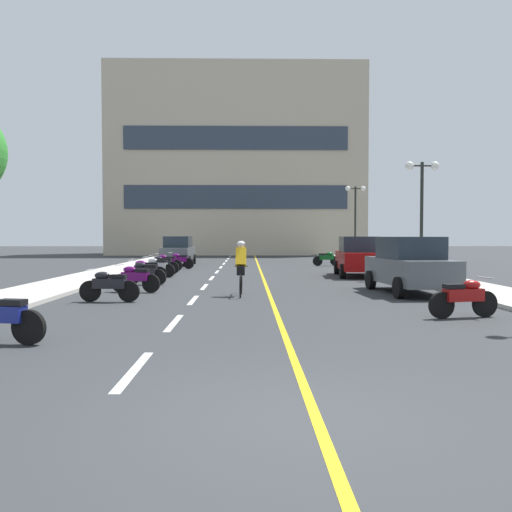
{
  "coord_description": "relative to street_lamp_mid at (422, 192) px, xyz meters",
  "views": [
    {
      "loc": [
        -0.45,
        -5.25,
        1.84
      ],
      "look_at": [
        -0.09,
        16.22,
        1.04
      ],
      "focal_mm": 37.36,
      "sensor_mm": 36.0,
      "label": 1
    }
  ],
  "objects": [
    {
      "name": "lane_dash_2",
      "position": [
        -9.05,
        -7.53,
        -3.74
      ],
      "size": [
        0.14,
        2.2,
        0.01
      ],
      "primitive_type": "cube",
      "color": "silver",
      "rests_on": "ground"
    },
    {
      "name": "centre_line_yellow",
      "position": [
        -6.8,
        6.47,
        -3.74
      ],
      "size": [
        0.12,
        66.0,
        0.01
      ],
      "primitive_type": "cube",
      "color": "gold",
      "rests_on": "ground"
    },
    {
      "name": "lane_dash_3",
      "position": [
        -9.05,
        -3.53,
        -3.74
      ],
      "size": [
        0.14,
        2.2,
        0.01
      ],
      "primitive_type": "cube",
      "color": "silver",
      "rests_on": "ground"
    },
    {
      "name": "motorcycle_4",
      "position": [
        -11.37,
        -2.68,
        -3.27
      ],
      "size": [
        1.66,
        0.72,
        0.92
      ],
      "color": "black",
      "rests_on": "ground"
    },
    {
      "name": "motorcycle_10",
      "position": [
        -2.6,
        9.95,
        -3.27
      ],
      "size": [
        1.7,
        0.6,
        0.92
      ],
      "color": "black",
      "rests_on": "ground"
    },
    {
      "name": "lane_dash_10",
      "position": [
        -9.05,
        24.47,
        -3.74
      ],
      "size": [
        0.14,
        2.2,
        0.01
      ],
      "primitive_type": "cube",
      "color": "silver",
      "rests_on": "ground"
    },
    {
      "name": "lane_dash_7",
      "position": [
        -9.05,
        12.47,
        -3.74
      ],
      "size": [
        0.14,
        2.2,
        0.01
      ],
      "primitive_type": "cube",
      "color": "silver",
      "rests_on": "ground"
    },
    {
      "name": "cyclist_rider",
      "position": [
        -7.7,
        -6.43,
        -2.85
      ],
      "size": [
        0.42,
        1.77,
        1.71
      ],
      "color": "black",
      "rests_on": "ground"
    },
    {
      "name": "lane_dash_5",
      "position": [
        -9.05,
        4.47,
        -3.74
      ],
      "size": [
        0.14,
        2.2,
        0.01
      ],
      "primitive_type": "cube",
      "color": "silver",
      "rests_on": "ground"
    },
    {
      "name": "office_building",
      "position": [
        -8.56,
        31.55,
        5.45
      ],
      "size": [
        25.02,
        8.29,
        18.39
      ],
      "color": "#BCAD93",
      "rests_on": "ground"
    },
    {
      "name": "street_lamp_far",
      "position": [
        0.26,
        15.34,
        0.24
      ],
      "size": [
        1.46,
        0.36,
        5.3
      ],
      "color": "black",
      "rests_on": "curb_right"
    },
    {
      "name": "motorcycle_2",
      "position": [
        -11.36,
        -7.93,
        -3.27
      ],
      "size": [
        1.7,
        0.6,
        0.92
      ],
      "color": "black",
      "rests_on": "ground"
    },
    {
      "name": "lane_dash_4",
      "position": [
        -9.05,
        0.47,
        -3.74
      ],
      "size": [
        0.14,
        2.2,
        0.01
      ],
      "primitive_type": "cube",
      "color": "silver",
      "rests_on": "ground"
    },
    {
      "name": "curb_right",
      "position": [
        0.15,
        6.47,
        -3.68
      ],
      "size": [
        2.4,
        72.0,
        0.12
      ],
      "primitive_type": "cube",
      "color": "#B7B2A8",
      "rests_on": "ground"
    },
    {
      "name": "parked_car_near",
      "position": [
        -2.27,
        -5.77,
        -2.82
      ],
      "size": [
        2.16,
        4.31,
        1.82
      ],
      "color": "black",
      "rests_on": "ground"
    },
    {
      "name": "lane_dash_8",
      "position": [
        -9.05,
        16.47,
        -3.74
      ],
      "size": [
        0.14,
        2.2,
        0.01
      ],
      "primitive_type": "cube",
      "color": "silver",
      "rests_on": "ground"
    },
    {
      "name": "lane_dash_1",
      "position": [
        -9.05,
        -11.53,
        -3.74
      ],
      "size": [
        0.14,
        2.2,
        0.01
      ],
      "primitive_type": "cube",
      "color": "silver",
      "rests_on": "ground"
    },
    {
      "name": "street_lamp_mid",
      "position": [
        0.0,
        0.0,
        0.0
      ],
      "size": [
        1.46,
        0.36,
        4.92
      ],
      "color": "black",
      "rests_on": "curb_right"
    },
    {
      "name": "motorcycle_5",
      "position": [
        -11.64,
        -1.17,
        -3.27
      ],
      "size": [
        1.7,
        0.6,
        0.92
      ],
      "color": "black",
      "rests_on": "ground"
    },
    {
      "name": "motorcycle_9",
      "position": [
        -11.34,
        7.21,
        -3.27
      ],
      "size": [
        1.68,
        0.65,
        0.92
      ],
      "color": "black",
      "rests_on": "ground"
    },
    {
      "name": "ground_plane",
      "position": [
        -7.05,
        3.47,
        -3.74
      ],
      "size": [
        140.0,
        140.0,
        0.0
      ],
      "primitive_type": "plane",
      "color": "#2D3033"
    },
    {
      "name": "lane_dash_6",
      "position": [
        -9.05,
        8.47,
        -3.74
      ],
      "size": [
        0.14,
        2.2,
        0.01
      ],
      "primitive_type": "cube",
      "color": "silver",
      "rests_on": "ground"
    },
    {
      "name": "motorcycle_8",
      "position": [
        -11.77,
        5.22,
        -3.27
      ],
      "size": [
        1.7,
        0.6,
        0.92
      ],
      "color": "black",
      "rests_on": "ground"
    },
    {
      "name": "motorcycle_1",
      "position": [
        -2.62,
        -10.95,
        -3.27
      ],
      "size": [
        1.68,
        0.65,
        0.92
      ],
      "color": "black",
      "rests_on": "ground"
    },
    {
      "name": "motorcycle_7",
      "position": [
        -11.65,
        3.05,
        -3.27
      ],
      "size": [
        1.7,
        0.6,
        0.92
      ],
      "color": "black",
      "rests_on": "ground"
    },
    {
      "name": "lane_dash_11",
      "position": [
        -9.05,
        28.47,
        -3.74
      ],
      "size": [
        0.14,
        2.2,
        0.01
      ],
      "primitive_type": "cube",
      "color": "silver",
      "rests_on": "ground"
    },
    {
      "name": "curb_left",
      "position": [
        -14.25,
        6.47,
        -3.68
      ],
      "size": [
        2.4,
        72.0,
        0.12
      ],
      "primitive_type": "cube",
      "color": "#B7B2A8",
      "rests_on": "ground"
    },
    {
      "name": "lane_dash_0",
      "position": [
        -9.05,
        -15.53,
        -3.74
      ],
      "size": [
        0.14,
        2.2,
        0.01
      ],
      "primitive_type": "cube",
      "color": "silver",
      "rests_on": "ground"
    },
    {
      "name": "lane_dash_9",
      "position": [
        -9.05,
        20.47,
        -3.74
      ],
      "size": [
        0.14,
        2.2,
        0.01
      ],
      "primitive_type": "cube",
      "color": "silver",
      "rests_on": "ground"
    },
    {
      "name": "parked_car_mid",
      "position": [
        -2.42,
        1.43,
        -2.82
      ],
      "size": [
        2.17,
        4.31,
        1.82
      ],
      "color": "black",
      "rests_on": "ground"
    },
    {
      "name": "parked_car_far",
      "position": [
        -11.89,
        11.0,
        -2.82
      ],
      "size": [
        1.95,
        4.22,
        1.82
      ],
      "color": "black",
      "rests_on": "ground"
    },
    {
      "name": "motorcycle_6",
      "position": [
        -11.55,
        1.02,
        -3.27
      ],
      "size": [
        1.66,
        0.72,
        0.92
      ],
      "color": "black",
      "rests_on": "ground"
    },
    {
      "name": "motorcycle_3",
      "position": [
        -11.17,
        -5.37,
        -3.27
      ],
      "size": [
        1.68,
        0.67,
        0.92
      ],
      "color": "black",
      "rests_on": "ground"
    }
  ]
}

